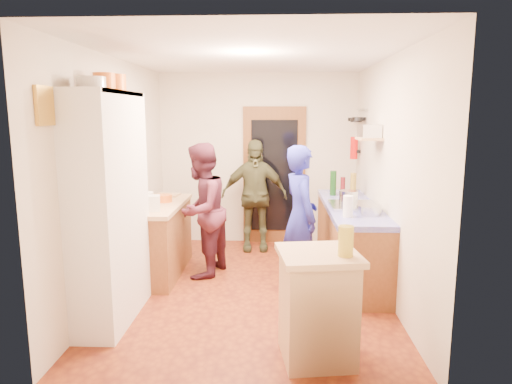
# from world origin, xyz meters

# --- Properties ---
(floor) EXTENTS (3.00, 4.00, 0.02)m
(floor) POSITION_xyz_m (0.00, 0.00, -0.01)
(floor) COLOR brown
(floor) RESTS_ON ground
(ceiling) EXTENTS (3.00, 4.00, 0.02)m
(ceiling) POSITION_xyz_m (0.00, 0.00, 2.61)
(ceiling) COLOR silver
(ceiling) RESTS_ON ground
(wall_back) EXTENTS (3.00, 0.02, 2.60)m
(wall_back) POSITION_xyz_m (0.00, 2.01, 1.30)
(wall_back) COLOR beige
(wall_back) RESTS_ON ground
(wall_front) EXTENTS (3.00, 0.02, 2.60)m
(wall_front) POSITION_xyz_m (0.00, -2.01, 1.30)
(wall_front) COLOR beige
(wall_front) RESTS_ON ground
(wall_left) EXTENTS (0.02, 4.00, 2.60)m
(wall_left) POSITION_xyz_m (-1.51, 0.00, 1.30)
(wall_left) COLOR beige
(wall_left) RESTS_ON ground
(wall_right) EXTENTS (0.02, 4.00, 2.60)m
(wall_right) POSITION_xyz_m (1.51, 0.00, 1.30)
(wall_right) COLOR beige
(wall_right) RESTS_ON ground
(door_frame) EXTENTS (0.95, 0.06, 2.10)m
(door_frame) POSITION_xyz_m (0.25, 1.97, 1.05)
(door_frame) COLOR brown
(door_frame) RESTS_ON ground
(door_glass) EXTENTS (0.70, 0.02, 1.70)m
(door_glass) POSITION_xyz_m (0.25, 1.94, 1.05)
(door_glass) COLOR black
(door_glass) RESTS_ON door_frame
(hutch_body) EXTENTS (0.40, 1.20, 2.20)m
(hutch_body) POSITION_xyz_m (-1.30, -0.80, 1.10)
(hutch_body) COLOR silver
(hutch_body) RESTS_ON ground
(hutch_top_shelf) EXTENTS (0.40, 1.14, 0.04)m
(hutch_top_shelf) POSITION_xyz_m (-1.30, -0.80, 2.18)
(hutch_top_shelf) COLOR silver
(hutch_top_shelf) RESTS_ON hutch_body
(plate_stack) EXTENTS (0.24, 0.24, 0.10)m
(plate_stack) POSITION_xyz_m (-1.30, -1.08, 2.25)
(plate_stack) COLOR white
(plate_stack) RESTS_ON hutch_top_shelf
(orange_pot_a) EXTENTS (0.20, 0.20, 0.16)m
(orange_pot_a) POSITION_xyz_m (-1.30, -0.77, 2.28)
(orange_pot_a) COLOR orange
(orange_pot_a) RESTS_ON hutch_top_shelf
(orange_pot_b) EXTENTS (0.19, 0.19, 0.17)m
(orange_pot_b) POSITION_xyz_m (-1.30, -0.46, 2.29)
(orange_pot_b) COLOR orange
(orange_pot_b) RESTS_ON hutch_top_shelf
(left_counter_base) EXTENTS (0.60, 1.40, 0.85)m
(left_counter_base) POSITION_xyz_m (-1.20, 0.45, 0.42)
(left_counter_base) COLOR brown
(left_counter_base) RESTS_ON ground
(left_counter_top) EXTENTS (0.64, 1.44, 0.05)m
(left_counter_top) POSITION_xyz_m (-1.20, 0.45, 0.88)
(left_counter_top) COLOR tan
(left_counter_top) RESTS_ON left_counter_base
(toaster) EXTENTS (0.27, 0.21, 0.18)m
(toaster) POSITION_xyz_m (-1.15, 0.01, 0.99)
(toaster) COLOR white
(toaster) RESTS_ON left_counter_top
(kettle) EXTENTS (0.18, 0.18, 0.17)m
(kettle) POSITION_xyz_m (-1.25, 0.26, 0.99)
(kettle) COLOR white
(kettle) RESTS_ON left_counter_top
(orange_bowl) EXTENTS (0.24, 0.24, 0.09)m
(orange_bowl) POSITION_xyz_m (-1.12, 0.57, 0.94)
(orange_bowl) COLOR orange
(orange_bowl) RESTS_ON left_counter_top
(chopping_board) EXTENTS (0.33, 0.27, 0.02)m
(chopping_board) POSITION_xyz_m (-1.18, 0.99, 0.91)
(chopping_board) COLOR tan
(chopping_board) RESTS_ON left_counter_top
(right_counter_base) EXTENTS (0.60, 2.20, 0.84)m
(right_counter_base) POSITION_xyz_m (1.20, 0.50, 0.42)
(right_counter_base) COLOR brown
(right_counter_base) RESTS_ON ground
(right_counter_top) EXTENTS (0.62, 2.22, 0.06)m
(right_counter_top) POSITION_xyz_m (1.20, 0.50, 0.87)
(right_counter_top) COLOR #0601AD
(right_counter_top) RESTS_ON right_counter_base
(hob) EXTENTS (0.55, 0.58, 0.04)m
(hob) POSITION_xyz_m (1.20, 0.32, 0.92)
(hob) COLOR silver
(hob) RESTS_ON right_counter_top
(pot_on_hob) EXTENTS (0.22, 0.22, 0.14)m
(pot_on_hob) POSITION_xyz_m (1.15, 0.42, 1.01)
(pot_on_hob) COLOR silver
(pot_on_hob) RESTS_ON hob
(bottle_a) EXTENTS (0.11, 0.11, 0.34)m
(bottle_a) POSITION_xyz_m (1.05, 1.12, 1.07)
(bottle_a) COLOR #143F14
(bottle_a) RESTS_ON right_counter_top
(bottle_b) EXTENTS (0.07, 0.07, 0.25)m
(bottle_b) POSITION_xyz_m (1.18, 1.12, 1.03)
(bottle_b) COLOR #591419
(bottle_b) RESTS_ON right_counter_top
(bottle_c) EXTENTS (0.09, 0.09, 0.31)m
(bottle_c) POSITION_xyz_m (1.31, 1.07, 1.06)
(bottle_c) COLOR olive
(bottle_c) RESTS_ON right_counter_top
(paper_towel) EXTENTS (0.13, 0.13, 0.23)m
(paper_towel) POSITION_xyz_m (1.05, -0.19, 1.02)
(paper_towel) COLOR white
(paper_towel) RESTS_ON right_counter_top
(mixing_bowl) EXTENTS (0.29, 0.29, 0.10)m
(mixing_bowl) POSITION_xyz_m (1.30, -0.05, 0.95)
(mixing_bowl) COLOR silver
(mixing_bowl) RESTS_ON right_counter_top
(island_base) EXTENTS (0.62, 0.62, 0.86)m
(island_base) POSITION_xyz_m (0.62, -1.49, 0.43)
(island_base) COLOR tan
(island_base) RESTS_ON ground
(island_top) EXTENTS (0.70, 0.70, 0.05)m
(island_top) POSITION_xyz_m (0.62, -1.49, 0.89)
(island_top) COLOR tan
(island_top) RESTS_ON island_base
(cutting_board) EXTENTS (0.39, 0.33, 0.02)m
(cutting_board) POSITION_xyz_m (0.57, -1.45, 0.90)
(cutting_board) COLOR white
(cutting_board) RESTS_ON island_top
(oil_jar) EXTENTS (0.13, 0.13, 0.24)m
(oil_jar) POSITION_xyz_m (0.82, -1.59, 1.03)
(oil_jar) COLOR #AD9E2D
(oil_jar) RESTS_ON island_top
(pan_rail) EXTENTS (0.02, 0.65, 0.02)m
(pan_rail) POSITION_xyz_m (1.46, 1.52, 2.05)
(pan_rail) COLOR silver
(pan_rail) RESTS_ON wall_right
(pan_hang_a) EXTENTS (0.18, 0.18, 0.05)m
(pan_hang_a) POSITION_xyz_m (1.40, 1.35, 1.92)
(pan_hang_a) COLOR black
(pan_hang_a) RESTS_ON pan_rail
(pan_hang_b) EXTENTS (0.16, 0.16, 0.05)m
(pan_hang_b) POSITION_xyz_m (1.40, 1.55, 1.90)
(pan_hang_b) COLOR black
(pan_hang_b) RESTS_ON pan_rail
(pan_hang_c) EXTENTS (0.17, 0.17, 0.05)m
(pan_hang_c) POSITION_xyz_m (1.40, 1.75, 1.91)
(pan_hang_c) COLOR black
(pan_hang_c) RESTS_ON pan_rail
(wall_shelf) EXTENTS (0.26, 0.42, 0.03)m
(wall_shelf) POSITION_xyz_m (1.37, 0.45, 1.70)
(wall_shelf) COLOR tan
(wall_shelf) RESTS_ON wall_right
(radio) EXTENTS (0.24, 0.31, 0.15)m
(radio) POSITION_xyz_m (1.37, 0.45, 1.79)
(radio) COLOR silver
(radio) RESTS_ON wall_shelf
(ext_bracket) EXTENTS (0.06, 0.10, 0.04)m
(ext_bracket) POSITION_xyz_m (1.47, 1.70, 1.45)
(ext_bracket) COLOR black
(ext_bracket) RESTS_ON wall_right
(fire_extinguisher) EXTENTS (0.11, 0.11, 0.32)m
(fire_extinguisher) POSITION_xyz_m (1.41, 1.70, 1.50)
(fire_extinguisher) COLOR red
(fire_extinguisher) RESTS_ON wall_right
(picture_frame) EXTENTS (0.03, 0.25, 0.30)m
(picture_frame) POSITION_xyz_m (-1.48, -1.55, 2.05)
(picture_frame) COLOR gold
(picture_frame) RESTS_ON wall_left
(person_hob) EXTENTS (0.56, 0.69, 1.64)m
(person_hob) POSITION_xyz_m (0.60, 0.15, 0.82)
(person_hob) COLOR #25299F
(person_hob) RESTS_ON ground
(person_left) EXTENTS (0.83, 0.95, 1.65)m
(person_left) POSITION_xyz_m (-0.59, 0.46, 0.82)
(person_left) COLOR #481C2B
(person_left) RESTS_ON ground
(person_back) EXTENTS (0.98, 0.46, 1.63)m
(person_back) POSITION_xyz_m (-0.03, 1.54, 0.81)
(person_back) COLOR #3F4127
(person_back) RESTS_ON ground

